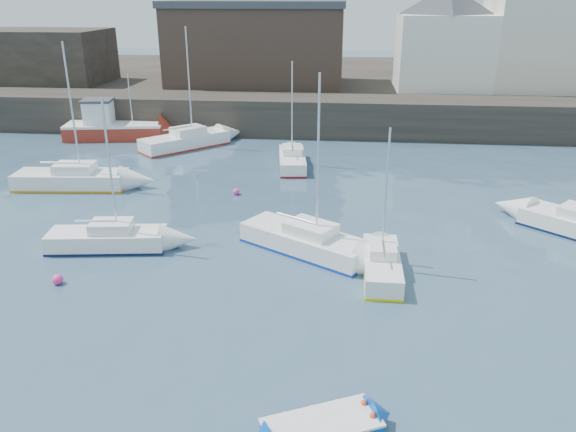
# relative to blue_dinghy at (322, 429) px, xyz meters

# --- Properties ---
(water) EXTENTS (220.00, 220.00, 0.00)m
(water) POSITION_rel_blue_dinghy_xyz_m (-2.11, 0.13, -0.33)
(water) COLOR #2D4760
(water) RESTS_ON ground
(quay_wall) EXTENTS (90.00, 5.00, 3.00)m
(quay_wall) POSITION_rel_blue_dinghy_xyz_m (-2.11, 35.13, 1.17)
(quay_wall) COLOR #28231E
(quay_wall) RESTS_ON ground
(land_strip) EXTENTS (90.00, 32.00, 2.80)m
(land_strip) POSITION_rel_blue_dinghy_xyz_m (-2.11, 53.13, 1.07)
(land_strip) COLOR #28231E
(land_strip) RESTS_ON ground
(bldg_east_a) EXTENTS (13.36, 13.36, 11.80)m
(bldg_east_a) POSITION_rel_blue_dinghy_xyz_m (17.89, 42.13, 8.48)
(bldg_east_a) COLOR beige
(bldg_east_a) RESTS_ON land_strip
(bldg_east_d) EXTENTS (11.14, 11.14, 8.95)m
(bldg_east_d) POSITION_rel_blue_dinghy_xyz_m (8.89, 41.63, 7.04)
(bldg_east_d) COLOR white
(bldg_east_d) RESTS_ON land_strip
(warehouse) EXTENTS (16.40, 10.40, 7.60)m
(warehouse) POSITION_rel_blue_dinghy_xyz_m (-8.11, 43.13, 6.29)
(warehouse) COLOR #3D2D26
(warehouse) RESTS_ON land_strip
(bldg_west) EXTENTS (14.00, 8.00, 5.00)m
(bldg_west) POSITION_rel_blue_dinghy_xyz_m (-30.11, 42.13, 4.97)
(bldg_west) COLOR #353028
(bldg_west) RESTS_ON land_strip
(blue_dinghy) EXTENTS (3.35, 2.49, 0.59)m
(blue_dinghy) POSITION_rel_blue_dinghy_xyz_m (0.00, 0.00, 0.00)
(blue_dinghy) COLOR maroon
(blue_dinghy) RESTS_ON ground
(fishing_boat) EXTENTS (8.08, 4.09, 5.12)m
(fishing_boat) POSITION_rel_blue_dinghy_xyz_m (-18.45, 31.59, 0.66)
(fishing_boat) COLOR maroon
(fishing_boat) RESTS_ON ground
(sailboat_a) EXTENTS (5.52, 2.39, 6.95)m
(sailboat_a) POSITION_rel_blue_dinghy_xyz_m (-10.36, 11.01, 0.16)
(sailboat_a) COLOR white
(sailboat_a) RESTS_ON ground
(sailboat_b) EXTENTS (6.38, 5.01, 8.07)m
(sailboat_b) POSITION_rel_blue_dinghy_xyz_m (-1.24, 11.62, 0.20)
(sailboat_b) COLOR white
(sailboat_b) RESTS_ON ground
(sailboat_c) EXTENTS (1.53, 4.68, 6.15)m
(sailboat_c) POSITION_rel_blue_dinghy_xyz_m (2.09, 9.72, 0.14)
(sailboat_c) COLOR white
(sailboat_c) RESTS_ON ground
(sailboat_e) EXTENTS (6.80, 2.67, 8.56)m
(sailboat_e) POSITION_rel_blue_dinghy_xyz_m (-16.00, 19.23, 0.23)
(sailboat_e) COLOR white
(sailboat_e) RESTS_ON ground
(sailboat_f) EXTENTS (2.37, 5.51, 6.94)m
(sailboat_f) POSITION_rel_blue_dinghy_xyz_m (-3.12, 25.05, 0.16)
(sailboat_f) COLOR white
(sailboat_f) RESTS_ON ground
(sailboat_h) EXTENTS (6.36, 6.45, 8.84)m
(sailboat_h) POSITION_rel_blue_dinghy_xyz_m (-11.68, 29.16, 0.25)
(sailboat_h) COLOR white
(sailboat_h) RESTS_ON ground
(buoy_near) EXTENTS (0.44, 0.44, 0.44)m
(buoy_near) POSITION_rel_blue_dinghy_xyz_m (-11.06, 7.50, -0.33)
(buoy_near) COLOR #FF3698
(buoy_near) RESTS_ON ground
(buoy_mid) EXTENTS (0.40, 0.40, 0.40)m
(buoy_mid) POSITION_rel_blue_dinghy_xyz_m (2.41, 8.41, -0.33)
(buoy_mid) COLOR #FF3698
(buoy_mid) RESTS_ON ground
(buoy_far) EXTENTS (0.39, 0.39, 0.39)m
(buoy_far) POSITION_rel_blue_dinghy_xyz_m (-5.86, 18.96, -0.33)
(buoy_far) COLOR #FF3698
(buoy_far) RESTS_ON ground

